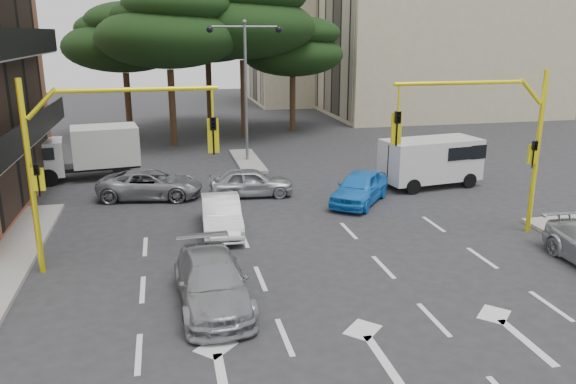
% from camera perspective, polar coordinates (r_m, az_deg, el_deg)
% --- Properties ---
extents(ground, '(120.00, 120.00, 0.00)m').
position_cam_1_polar(ground, '(17.78, 3.61, -8.18)').
color(ground, '#28282B').
rests_on(ground, ground).
extents(median_strip, '(1.40, 6.00, 0.15)m').
position_cam_1_polar(median_strip, '(32.70, -4.16, 3.20)').
color(median_strip, gray).
rests_on(median_strip, ground).
extents(apartment_beige_near, '(20.20, 12.15, 18.70)m').
position_cam_1_polar(apartment_beige_near, '(53.57, 15.49, 17.62)').
color(apartment_beige_near, '#BAAB8B').
rests_on(apartment_beige_near, ground).
extents(apartment_beige_far, '(16.20, 12.15, 16.70)m').
position_cam_1_polar(apartment_beige_far, '(62.11, 4.05, 16.90)').
color(apartment_beige_far, '#BAAB8B').
rests_on(apartment_beige_far, ground).
extents(pine_left_near, '(9.15, 9.15, 10.23)m').
position_cam_1_polar(pine_left_near, '(37.53, -12.02, 16.13)').
color(pine_left_near, '#382616').
rests_on(pine_left_near, ground).
extents(pine_center, '(9.98, 9.98, 11.16)m').
position_cam_1_polar(pine_center, '(39.94, -4.61, 17.37)').
color(pine_center, '#382616').
rests_on(pine_center, ground).
extents(pine_left_far, '(8.32, 8.32, 9.30)m').
position_cam_1_polar(pine_left_far, '(41.59, -16.33, 14.84)').
color(pine_left_far, '#382616').
rests_on(pine_left_far, ground).
extents(pine_right, '(7.49, 7.49, 8.37)m').
position_cam_1_polar(pine_right, '(42.64, 0.57, 14.53)').
color(pine_right, '#382616').
rests_on(pine_right, ground).
extents(pine_back, '(9.15, 9.15, 10.23)m').
position_cam_1_polar(pine_back, '(44.67, -8.17, 16.22)').
color(pine_back, '#382616').
rests_on(pine_back, ground).
extents(signal_mast_right, '(5.79, 0.37, 6.00)m').
position_cam_1_polar(signal_mast_right, '(21.21, 20.30, 5.80)').
color(signal_mast_right, yellow).
rests_on(signal_mast_right, ground).
extents(signal_mast_left, '(5.79, 0.37, 6.00)m').
position_cam_1_polar(signal_mast_left, '(18.01, -19.40, 4.24)').
color(signal_mast_left, yellow).
rests_on(signal_mast_left, ground).
extents(street_lamp_center, '(4.16, 0.36, 7.77)m').
position_cam_1_polar(street_lamp_center, '(31.95, -4.35, 12.60)').
color(street_lamp_center, slate).
rests_on(street_lamp_center, median_strip).
extents(car_white_hatch, '(1.57, 4.08, 1.33)m').
position_cam_1_polar(car_white_hatch, '(21.19, -6.80, -2.31)').
color(car_white_hatch, silver).
rests_on(car_white_hatch, ground).
extents(car_blue_compact, '(3.84, 4.28, 1.41)m').
position_cam_1_polar(car_blue_compact, '(24.78, 7.31, 0.46)').
color(car_blue_compact, blue).
rests_on(car_blue_compact, ground).
extents(car_silver_wagon, '(2.07, 4.70, 1.34)m').
position_cam_1_polar(car_silver_wagon, '(15.69, -7.71, -9.02)').
color(car_silver_wagon, gray).
rests_on(car_silver_wagon, ground).
extents(car_silver_cross_a, '(4.91, 2.91, 1.28)m').
position_cam_1_polar(car_silver_cross_a, '(26.08, -13.79, 0.77)').
color(car_silver_cross_a, gray).
rests_on(car_silver_cross_a, ground).
extents(car_silver_cross_b, '(3.96, 1.89, 1.31)m').
position_cam_1_polar(car_silver_cross_b, '(25.71, -3.77, 1.02)').
color(car_silver_cross_b, '#A3A6AB').
rests_on(car_silver_cross_b, ground).
extents(van_white, '(4.97, 2.77, 2.36)m').
position_cam_1_polar(van_white, '(28.12, 14.27, 2.95)').
color(van_white, silver).
rests_on(van_white, ground).
extents(box_truck_a, '(5.64, 2.98, 2.65)m').
position_cam_1_polar(box_truck_a, '(30.42, -19.82, 3.73)').
color(box_truck_a, silver).
rests_on(box_truck_a, ground).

